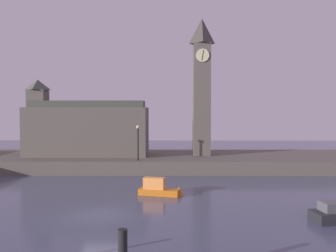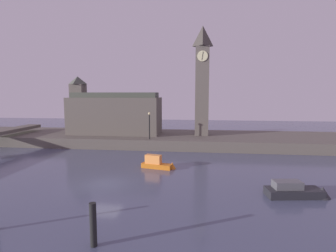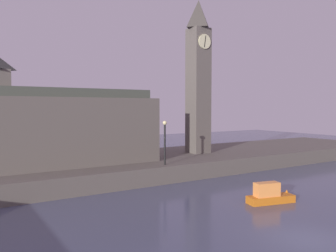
{
  "view_description": "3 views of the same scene",
  "coord_description": "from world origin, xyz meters",
  "px_view_note": "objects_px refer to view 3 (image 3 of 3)",
  "views": [
    {
      "loc": [
        4.65,
        -22.52,
        6.75
      ],
      "look_at": [
        4.29,
        17.67,
        5.13
      ],
      "focal_mm": 37.34,
      "sensor_mm": 36.0,
      "label": 1
    },
    {
      "loc": [
        8.29,
        -22.32,
        7.89
      ],
      "look_at": [
        3.61,
        15.71,
        3.33
      ],
      "focal_mm": 29.05,
      "sensor_mm": 36.0,
      "label": 2
    },
    {
      "loc": [
        -14.49,
        -10.18,
        6.48
      ],
      "look_at": [
        2.36,
        16.5,
        4.75
      ],
      "focal_mm": 36.81,
      "sensor_mm": 36.0,
      "label": 3
    }
  ],
  "objects_px": {
    "clock_tower": "(198,75)",
    "boat_patrol_orange": "(273,195)",
    "streetlamp": "(165,137)",
    "parliament_hall": "(68,127)"
  },
  "relations": [
    {
      "from": "streetlamp",
      "to": "boat_patrol_orange",
      "type": "xyz_separation_m",
      "value": [
        2.8,
        -9.43,
        -3.4
      ]
    },
    {
      "from": "parliament_hall",
      "to": "boat_patrol_orange",
      "type": "relative_size",
      "value": 3.69
    },
    {
      "from": "clock_tower",
      "to": "streetlamp",
      "type": "xyz_separation_m",
      "value": [
        -7.28,
        -4.84,
        -6.11
      ]
    },
    {
      "from": "clock_tower",
      "to": "streetlamp",
      "type": "relative_size",
      "value": 4.32
    },
    {
      "from": "clock_tower",
      "to": "streetlamp",
      "type": "distance_m",
      "value": 10.67
    },
    {
      "from": "clock_tower",
      "to": "parliament_hall",
      "type": "distance_m",
      "value": 15.17
    },
    {
      "from": "streetlamp",
      "to": "clock_tower",
      "type": "bearing_deg",
      "value": 33.64
    },
    {
      "from": "clock_tower",
      "to": "boat_patrol_orange",
      "type": "relative_size",
      "value": 4.22
    },
    {
      "from": "clock_tower",
      "to": "boat_patrol_orange",
      "type": "distance_m",
      "value": 17.72
    },
    {
      "from": "clock_tower",
      "to": "boat_patrol_orange",
      "type": "xyz_separation_m",
      "value": [
        -4.47,
        -14.27,
        -9.51
      ]
    }
  ]
}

